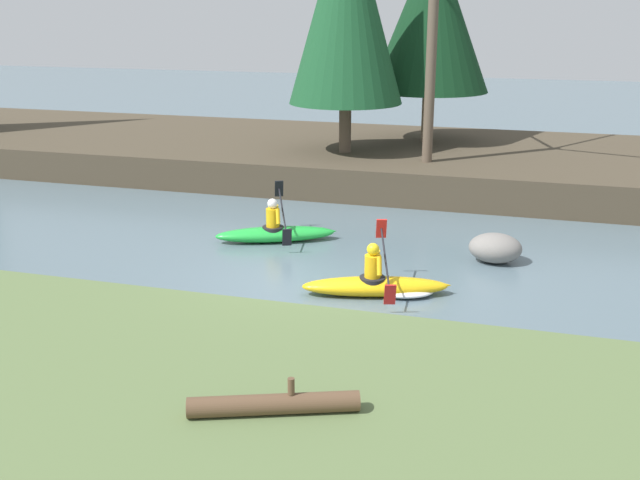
# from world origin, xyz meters

# --- Properties ---
(ground_plane) EXTENTS (90.00, 90.00, 0.00)m
(ground_plane) POSITION_xyz_m (0.00, 0.00, 0.00)
(ground_plane) COLOR slate
(riverbank_near) EXTENTS (44.00, 5.74, 0.66)m
(riverbank_near) POSITION_xyz_m (0.00, -5.18, 0.33)
(riverbank_near) COLOR #5B7042
(riverbank_near) RESTS_ON ground
(riverbank_far) EXTENTS (44.00, 8.16, 0.94)m
(riverbank_far) POSITION_xyz_m (0.00, 10.35, 0.47)
(riverbank_far) COLOR #473D2D
(riverbank_far) RESTS_ON ground
(conifer_tree_left) EXTENTS (3.31, 3.31, 7.19)m
(conifer_tree_left) POSITION_xyz_m (-1.78, 8.82, 5.25)
(conifer_tree_left) COLOR brown
(conifer_tree_left) RESTS_ON riverbank_far
(conifer_tree_mid_left) EXTENTS (3.73, 3.73, 6.31)m
(conifer_tree_mid_left) POSITION_xyz_m (0.26, 11.44, 4.88)
(conifer_tree_mid_left) COLOR #7A664C
(conifer_tree_mid_left) RESTS_ON riverbank_far
(bare_tree_upstream) EXTENTS (4.17, 4.12, 7.62)m
(bare_tree_upstream) POSITION_xyz_m (0.83, 8.08, 4.53)
(bare_tree_upstream) COLOR brown
(bare_tree_upstream) RESTS_ON riverbank_far
(kayaker_lead) EXTENTS (2.76, 2.03, 1.20)m
(kayaker_lead) POSITION_xyz_m (1.19, 0.06, 0.20)
(kayaker_lead) COLOR yellow
(kayaker_lead) RESTS_ON ground
(kayaker_middle) EXTENTS (2.71, 1.96, 1.20)m
(kayaker_middle) POSITION_xyz_m (-1.78, 2.62, 0.22)
(kayaker_middle) COLOR green
(kayaker_middle) RESTS_ON ground
(boulder_midstream) EXTENTS (1.09, 0.85, 0.62)m
(boulder_midstream) POSITION_xyz_m (3.08, 2.55, 0.31)
(boulder_midstream) COLOR gray
(boulder_midstream) RESTS_ON ground
(driftwood_log) EXTENTS (1.92, 0.93, 0.44)m
(driftwood_log) POSITION_xyz_m (1.10, -5.53, 0.78)
(driftwood_log) COLOR brown
(driftwood_log) RESTS_ON riverbank_near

